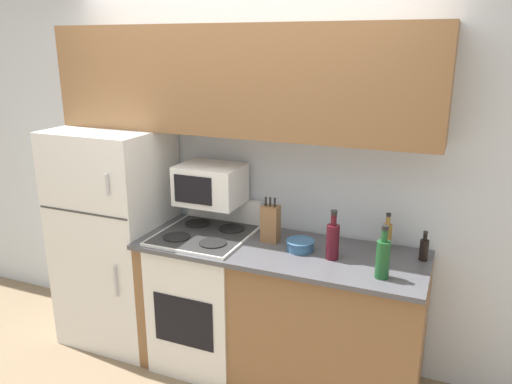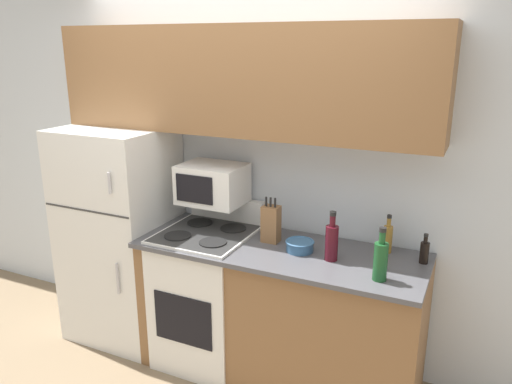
{
  "view_description": "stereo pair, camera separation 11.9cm",
  "coord_description": "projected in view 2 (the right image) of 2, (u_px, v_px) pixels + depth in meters",
  "views": [
    {
      "loc": [
        1.35,
        -2.41,
        2.14
      ],
      "look_at": [
        0.22,
        0.28,
        1.27
      ],
      "focal_mm": 35.0,
      "sensor_mm": 36.0,
      "label": 1
    },
    {
      "loc": [
        1.46,
        -2.36,
        2.14
      ],
      "look_at": [
        0.22,
        0.28,
        1.27
      ],
      "focal_mm": 35.0,
      "sensor_mm": 36.0,
      "label": 2
    }
  ],
  "objects": [
    {
      "name": "bottle_wine_red",
      "position": [
        332.0,
        241.0,
        2.9
      ],
      "size": [
        0.08,
        0.08,
        0.3
      ],
      "color": "#470F19",
      "rests_on": "lower_cabinets"
    },
    {
      "name": "knife_block",
      "position": [
        271.0,
        224.0,
        3.17
      ],
      "size": [
        0.11,
        0.09,
        0.3
      ],
      "color": "brown",
      "rests_on": "lower_cabinets"
    },
    {
      "name": "bottle_soy_sauce",
      "position": [
        424.0,
        252.0,
        2.87
      ],
      "size": [
        0.05,
        0.05,
        0.18
      ],
      "color": "black",
      "rests_on": "lower_cabinets"
    },
    {
      "name": "bottle_wine_green",
      "position": [
        381.0,
        260.0,
        2.65
      ],
      "size": [
        0.08,
        0.08,
        0.3
      ],
      "color": "#194C23",
      "rests_on": "lower_cabinets"
    },
    {
      "name": "wall_back",
      "position": [
        251.0,
        173.0,
        3.47
      ],
      "size": [
        8.0,
        0.05,
        2.55
      ],
      "color": "silver",
      "rests_on": "ground_plane"
    },
    {
      "name": "stove",
      "position": [
        208.0,
        294.0,
        3.44
      ],
      "size": [
        0.59,
        0.65,
        1.1
      ],
      "color": "white",
      "rests_on": "ground_plane"
    },
    {
      "name": "microwave",
      "position": [
        212.0,
        184.0,
        3.36
      ],
      "size": [
        0.43,
        0.33,
        0.26
      ],
      "color": "white",
      "rests_on": "stove"
    },
    {
      "name": "bowl",
      "position": [
        300.0,
        245.0,
        3.05
      ],
      "size": [
        0.18,
        0.18,
        0.07
      ],
      "color": "#335B84",
      "rests_on": "lower_cabinets"
    },
    {
      "name": "refrigerator",
      "position": [
        121.0,
        235.0,
        3.67
      ],
      "size": [
        0.74,
        0.66,
        1.58
      ],
      "color": "white",
      "rests_on": "ground_plane"
    },
    {
      "name": "lower_cabinets",
      "position": [
        279.0,
        313.0,
        3.25
      ],
      "size": [
        1.8,
        0.67,
        0.92
      ],
      "color": "brown",
      "rests_on": "ground_plane"
    },
    {
      "name": "upper_cabinets",
      "position": [
        238.0,
        80.0,
        3.12
      ],
      "size": [
        2.54,
        0.33,
        0.67
      ],
      "color": "brown",
      "rests_on": "refrigerator"
    },
    {
      "name": "bottle_vinegar",
      "position": [
        388.0,
        238.0,
        3.01
      ],
      "size": [
        0.06,
        0.06,
        0.24
      ],
      "color": "olive",
      "rests_on": "lower_cabinets"
    }
  ]
}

